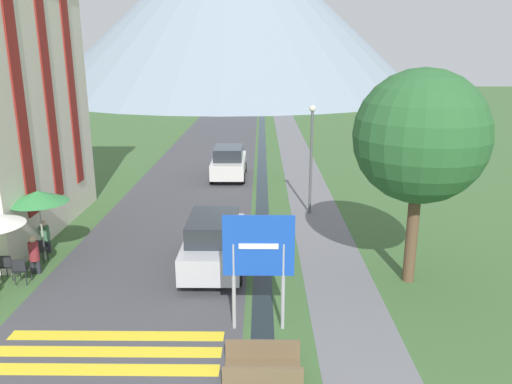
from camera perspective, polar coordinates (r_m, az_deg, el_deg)
The scene contains 19 objects.
ground_plane at distance 27.87m, azimuth -1.77°, elevation 1.27°, with size 160.00×160.00×0.00m, color #3D6033.
road at distance 37.79m, azimuth -4.95°, elevation 5.06°, with size 6.40×60.00×0.01m.
footpath at distance 37.69m, azimuth 4.35°, elevation 5.05°, with size 2.20×60.00×0.01m.
drainage_channel at distance 37.61m, azimuth 0.69°, elevation 5.07°, with size 0.60×60.00×0.00m.
crosswalk_marking at distance 13.06m, azimuth -16.48°, elevation -17.10°, with size 5.44×1.84×0.01m.
mountain_distant at distance 87.30m, azimuth -2.70°, elevation 20.40°, with size 62.32×62.32×28.25m.
road_sign at distance 12.56m, azimuth 0.29°, elevation -7.32°, with size 1.80×0.11×3.10m.
footbridge at distance 11.59m, azimuth 0.78°, elevation -19.72°, with size 1.70×1.10×0.65m.
parked_car_near at distance 16.60m, azimuth -4.82°, elevation -5.65°, with size 1.95×4.42×1.82m.
parked_car_far at distance 28.42m, azimuth -3.11°, elevation 3.43°, with size 1.92×4.33×1.82m.
cafe_chair_far_left at distance 19.90m, azimuth -23.31°, elevation -4.49°, with size 0.40×0.40×0.85m.
cafe_chair_near_left at distance 17.14m, azimuth -25.29°, elevation -7.93°, with size 0.40×0.40×0.85m.
cafe_chair_middle at distance 18.54m, azimuth -23.59°, elevation -5.96°, with size 0.40×0.40×0.85m.
cafe_chair_near_right at distance 17.63m, azimuth -26.58°, elevation -7.43°, with size 0.40×0.40×0.85m.
cafe_umbrella_middle_green at distance 18.22m, azimuth -23.66°, elevation -0.50°, with size 1.98×1.98×2.48m.
person_seated_far at distance 17.66m, azimuth -24.04°, elevation -6.39°, with size 0.32×0.32×1.29m.
person_seated_near at distance 19.33m, azimuth -22.98°, elevation -4.54°, with size 0.32×0.32×1.21m.
streetlamp at distance 21.77m, azimuth 6.34°, elevation 4.80°, with size 0.28×0.28×4.78m.
tree_by_path at distance 15.35m, azimuth 18.30°, elevation 5.98°, with size 3.94×3.94×6.55m.
Camera 1 is at (1.16, -6.97, 6.94)m, focal length 35.00 mm.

